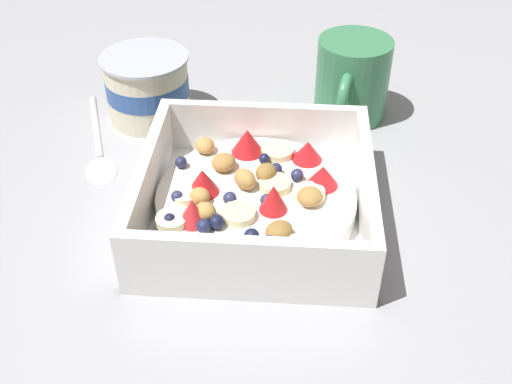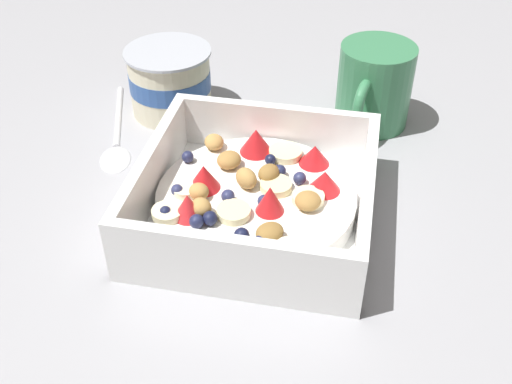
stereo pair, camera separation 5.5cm
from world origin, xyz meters
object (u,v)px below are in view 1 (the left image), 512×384
yogurt_cup (148,87)px  coffee_mug (352,80)px  spoon (99,153)px  fruit_bowl (256,199)px

yogurt_cup → coffee_mug: (0.22, 0.02, 0.01)m
yogurt_cup → coffee_mug: 0.22m
spoon → coffee_mug: size_ratio=1.56×
spoon → coffee_mug: 0.28m
fruit_bowl → yogurt_cup: bearing=128.3°
spoon → yogurt_cup: bearing=65.4°
fruit_bowl → spoon: bearing=153.3°
fruit_bowl → coffee_mug: (0.09, 0.18, 0.02)m
coffee_mug → spoon: bearing=-159.0°
spoon → yogurt_cup: size_ratio=1.78×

